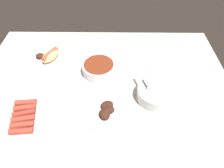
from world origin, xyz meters
TOP-DOWN VIEW (x-y plane):
  - ground_plane at (0.00, 0.00)cm, footprint 120.00×90.00cm
  - plate_grilled_meat at (-2.12, 14.19)cm, footprint 18.36×18.36cm
  - bowl_coleslaw at (-22.65, 5.95)cm, footprint 15.60×15.60cm
  - plate_sausages at (30.45, 17.17)cm, footprint 23.28×23.28cm
  - bowl_chili at (2.32, -9.83)cm, footprint 15.91×15.91cm
  - plate_hotdog_assembled at (27.95, -18.37)cm, footprint 25.84×25.84cm

SIDE VIEW (x-z plane):
  - ground_plane at x=0.00cm, z-range -3.00..0.00cm
  - plate_grilled_meat at x=-2.12cm, z-range -0.83..2.96cm
  - plate_sausages at x=30.45cm, z-range -0.60..2.82cm
  - plate_hotdog_assembled at x=27.95cm, z-range -1.26..4.35cm
  - bowl_chili at x=2.32cm, z-range 0.25..5.62cm
  - bowl_coleslaw at x=-22.65cm, z-range -4.71..10.94cm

